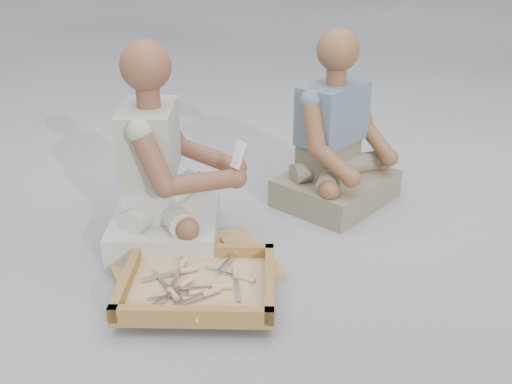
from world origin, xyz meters
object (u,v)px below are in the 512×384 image
object	(u,v)px
companion	(336,148)
craftsman	(163,177)
tool_tray	(198,285)
carved_panel	(195,268)

from	to	relation	value
companion	craftsman	bearing A→B (deg)	-21.99
tool_tray	companion	distance (m)	1.08
companion	tool_tray	bearing A→B (deg)	6.21
tool_tray	craftsman	world-z (taller)	craftsman
tool_tray	craftsman	distance (m)	0.55
craftsman	carved_panel	bearing A→B (deg)	27.70
tool_tray	carved_panel	bearing A→B (deg)	82.63
carved_panel	craftsman	xyz separation A→B (m)	(-0.06, 0.31, 0.28)
craftsman	companion	xyz separation A→B (m)	(0.88, 0.14, -0.01)
tool_tray	companion	world-z (taller)	companion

